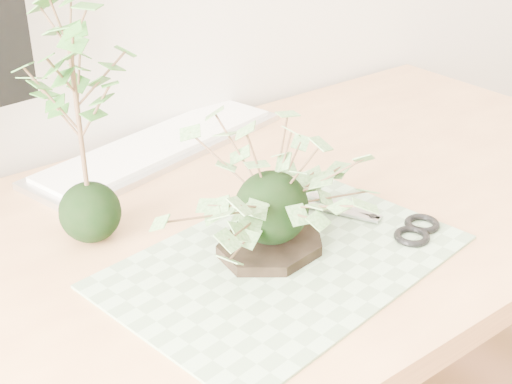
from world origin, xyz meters
The scene contains 7 objects.
desk centered at (-0.01, 1.23, 0.65)m, with size 1.60×0.70×0.74m.
cutting_mat centered at (0.03, 1.11, 0.74)m, with size 0.45×0.30×0.00m, color slate.
stone_dish centered at (0.03, 1.14, 0.75)m, with size 0.16×0.16×0.01m, color black.
ivy_kokedama centered at (0.03, 1.14, 0.85)m, with size 0.35×0.35×0.19m.
maple_kokedama centered at (-0.14, 1.32, 0.98)m, with size 0.23×0.23×0.35m.
keyboard centered at (0.08, 1.51, 0.75)m, with size 0.51×0.25×0.02m.
scissors centered at (0.19, 1.07, 0.75)m, with size 0.10×0.21×0.01m.
Camera 1 is at (-0.48, 0.52, 1.25)m, focal length 50.00 mm.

